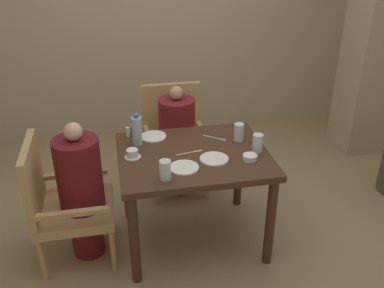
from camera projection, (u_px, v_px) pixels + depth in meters
ground_plane at (193, 237)px, 3.46m from camera, size 16.00×16.00×0.00m
wall_back at (155, 12)px, 4.63m from camera, size 8.00×0.06×2.80m
pillar_stone at (378, 25)px, 4.27m from camera, size 0.47×0.47×2.70m
dining_table at (193, 166)px, 3.16m from camera, size 1.09×0.88×0.77m
chair_left_side at (61, 200)px, 3.06m from camera, size 0.55×0.55×0.95m
diner_in_left_chair at (81, 190)px, 3.06m from camera, size 0.32×0.32×1.09m
chair_far_side at (175, 136)px, 3.99m from camera, size 0.55×0.55×0.95m
diner_in_far_chair at (177, 139)px, 3.84m from camera, size 0.32×0.32×1.03m
plate_main_left at (214, 159)px, 3.01m from camera, size 0.20×0.20×0.01m
plate_main_right at (184, 168)px, 2.91m from camera, size 0.20×0.20×0.01m
plate_dessert_center at (153, 137)px, 3.33m from camera, size 0.20×0.20×0.01m
teacup_with_saucer at (132, 154)px, 3.03m from camera, size 0.12×0.12×0.06m
bowl_small at (250, 157)px, 3.00m from camera, size 0.10×0.10×0.04m
water_bottle at (137, 131)px, 3.17m from camera, size 0.07×0.07×0.24m
glass_tall_near at (165, 170)px, 2.76m from camera, size 0.08×0.08×0.14m
glass_tall_mid at (239, 132)px, 3.26m from camera, size 0.08×0.08×0.14m
glass_tall_far at (258, 143)px, 3.09m from camera, size 0.08×0.08×0.14m
salt_shaker at (128, 132)px, 3.32m from camera, size 0.03×0.03×0.08m
pepper_shaker at (133, 132)px, 3.33m from camera, size 0.03×0.03×0.08m
fork_beside_plate at (217, 138)px, 3.31m from camera, size 0.16×0.13×0.00m
knife_beside_plate at (190, 152)px, 3.11m from camera, size 0.20×0.04×0.00m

